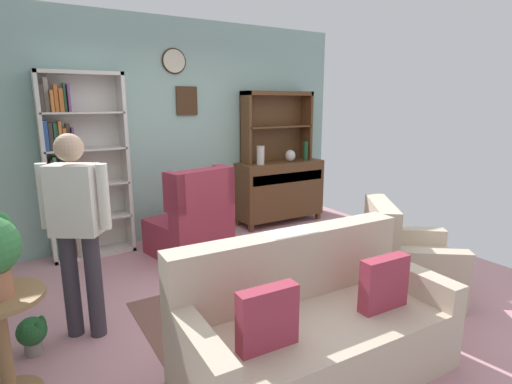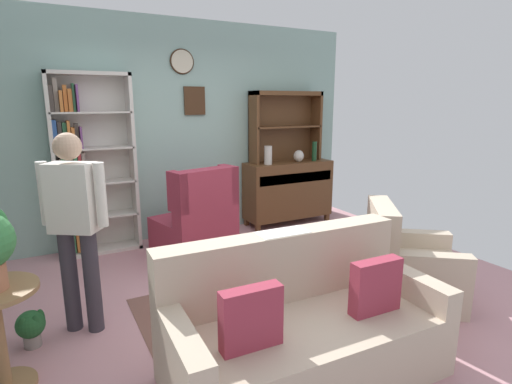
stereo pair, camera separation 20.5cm
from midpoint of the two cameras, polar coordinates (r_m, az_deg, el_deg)
ground_plane at (r=3.87m, az=-1.28°, el=-14.75°), size 5.40×4.60×0.02m
wall_back at (r=5.40m, az=-12.86°, el=8.47°), size 5.00×0.09×2.80m
area_rug at (r=3.74m, az=3.87°, el=-15.60°), size 2.58×1.60×0.01m
bookshelf at (r=5.00m, az=-24.95°, el=3.07°), size 0.90×0.30×2.10m
sideboard at (r=5.96m, az=2.42°, el=0.43°), size 1.30×0.45×0.92m
sideboard_hutch at (r=5.92m, az=1.92°, el=10.61°), size 1.10×0.26×1.00m
vase_tall at (r=5.59m, az=-0.41°, el=5.24°), size 0.11×0.11×0.26m
vase_round at (r=5.89m, az=3.88°, el=5.16°), size 0.15×0.15×0.17m
bottle_wine at (r=6.02m, az=6.05°, el=5.83°), size 0.07×0.07×0.28m
couch_floral at (r=2.82m, az=5.79°, el=-18.65°), size 1.83×0.91×0.90m
armchair_floral at (r=4.02m, az=19.13°, el=-9.75°), size 1.07×1.07×0.88m
wingback_chair at (r=4.77m, az=-10.20°, el=-4.49°), size 0.94×0.96×1.05m
plant_stand at (r=2.98m, az=-34.12°, el=-16.68°), size 0.52×0.52×0.68m
potted_plant_small at (r=3.47m, az=-30.72°, el=-16.86°), size 0.20×0.20×0.28m
person_reading at (r=3.28m, az=-25.76°, el=-3.97°), size 0.48×0.36×1.56m
coffee_table at (r=3.61m, az=0.08°, el=-10.51°), size 0.80×0.50×0.42m
book_stack at (r=3.61m, az=-0.71°, el=-8.81°), size 0.18×0.15×0.06m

